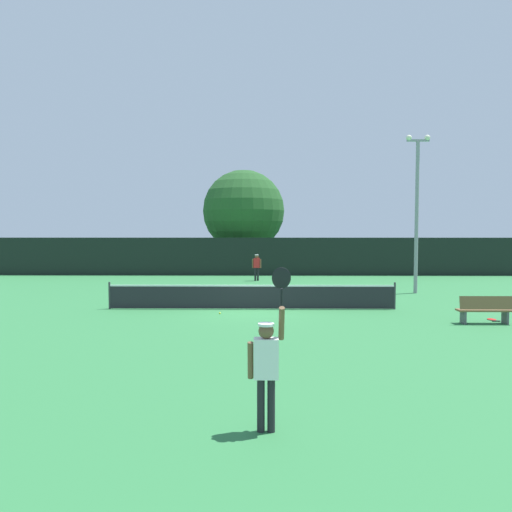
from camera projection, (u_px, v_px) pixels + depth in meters
The scene contains 13 objects.
ground_plane at pixel (252, 309), 18.82m from camera, with size 120.00×120.00×0.00m, color #2D723D.
tennis_net at pixel (252, 296), 18.79m from camera, with size 11.41×0.08×1.07m.
perimeter_fence at pixel (256, 256), 33.02m from camera, with size 37.44×0.12×2.63m, color black.
player_serving at pixel (267, 360), 7.29m from camera, with size 0.68×0.40×2.55m.
player_receiving at pixel (257, 265), 29.40m from camera, with size 0.57×0.24×1.63m.
tennis_ball at pixel (220, 313), 17.68m from camera, with size 0.07×0.07×0.07m, color #CCE033.
spare_racket at pixel (492, 319), 16.50m from camera, with size 0.28×0.52×0.04m.
courtside_bench at pixel (485, 310), 15.79m from camera, with size 1.80×0.44×0.95m.
light_pole at pixel (417, 203), 23.38m from camera, with size 1.18×0.28×7.80m.
large_tree at pixel (244, 211), 36.71m from camera, with size 6.31×6.31×7.80m.
parked_car_near at pixel (163, 257), 41.90m from camera, with size 2.24×4.34×1.69m.
parked_car_mid at pixel (286, 259), 38.62m from camera, with size 2.41×4.40×1.69m.
parked_car_far at pixel (374, 259), 39.43m from camera, with size 1.94×4.22×1.69m.
Camera 1 is at (0.40, -18.67, 3.11)m, focal length 33.26 mm.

